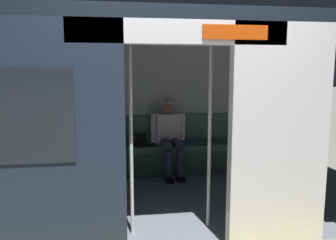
{
  "coord_description": "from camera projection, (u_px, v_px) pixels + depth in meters",
  "views": [
    {
      "loc": [
        0.51,
        2.84,
        1.63
      ],
      "look_at": [
        -0.1,
        -1.32,
        1.02
      ],
      "focal_mm": 35.85,
      "sensor_mm": 36.0,
      "label": 1
    }
  ],
  "objects": [
    {
      "name": "train_car",
      "position": [
        156.0,
        86.0,
        4.1
      ],
      "size": [
        6.4,
        2.85,
        2.17
      ],
      "color": "silver",
      "rests_on": "ground_plane"
    },
    {
      "name": "bench_seat",
      "position": [
        153.0,
        152.0,
        5.33
      ],
      "size": [
        2.66,
        0.44,
        0.47
      ],
      "color": "#4C7566",
      "rests_on": "ground_plane"
    },
    {
      "name": "person_seated",
      "position": [
        169.0,
        132.0,
        5.27
      ],
      "size": [
        0.55,
        0.7,
        1.2
      ],
      "color": "silver",
      "rests_on": "ground_plane"
    },
    {
      "name": "handbag",
      "position": [
        138.0,
        140.0,
        5.31
      ],
      "size": [
        0.26,
        0.15,
        0.17
      ],
      "color": "black",
      "rests_on": "bench_seat"
    },
    {
      "name": "book",
      "position": [
        188.0,
        142.0,
        5.48
      ],
      "size": [
        0.18,
        0.24,
        0.03
      ],
      "primitive_type": "cube",
      "rotation": [
        0.0,
        0.0,
        -0.16
      ],
      "color": "#26598C",
      "rests_on": "bench_seat"
    },
    {
      "name": "grab_pole_door",
      "position": [
        131.0,
        135.0,
        3.25
      ],
      "size": [
        0.04,
        0.04,
        2.03
      ],
      "primitive_type": "cylinder",
      "color": "silver",
      "rests_on": "ground_plane"
    },
    {
      "name": "grab_pole_far",
      "position": [
        210.0,
        132.0,
        3.43
      ],
      "size": [
        0.04,
        0.04,
        2.03
      ],
      "primitive_type": "cylinder",
      "color": "silver",
      "rests_on": "ground_plane"
    }
  ]
}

